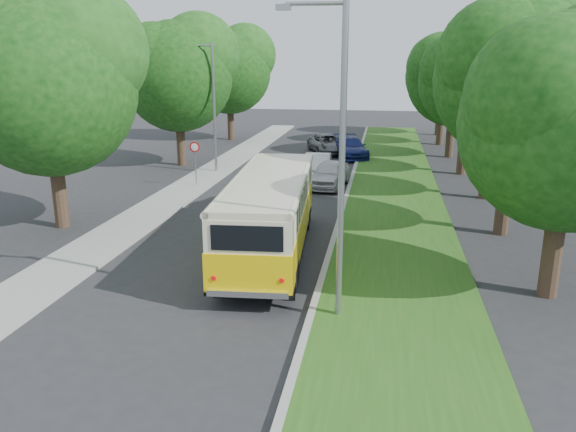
% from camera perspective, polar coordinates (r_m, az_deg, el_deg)
% --- Properties ---
extents(ground, '(120.00, 120.00, 0.00)m').
position_cam_1_polar(ground, '(18.21, -7.91, -5.82)').
color(ground, '#28282A').
rests_on(ground, ground).
extents(curb, '(0.20, 70.00, 0.15)m').
position_cam_1_polar(curb, '(22.17, 4.91, -1.56)').
color(curb, gray).
rests_on(curb, ground).
extents(grass_verge, '(4.50, 70.00, 0.13)m').
position_cam_1_polar(grass_verge, '(22.12, 10.99, -1.87)').
color(grass_verge, '#245516').
rests_on(grass_verge, ground).
extents(sidewalk, '(2.20, 70.00, 0.12)m').
position_cam_1_polar(sidewalk, '(24.30, -15.23, -0.55)').
color(sidewalk, gray).
rests_on(sidewalk, ground).
extents(treeline, '(24.27, 41.91, 9.46)m').
position_cam_1_polar(treeline, '(34.18, 6.32, 14.43)').
color(treeline, '#332319').
rests_on(treeline, ground).
extents(lamppost_near, '(1.71, 0.16, 8.00)m').
position_cam_1_polar(lamppost_near, '(13.84, 5.13, 6.23)').
color(lamppost_near, gray).
rests_on(lamppost_near, ground).
extents(lamppost_far, '(1.71, 0.16, 7.50)m').
position_cam_1_polar(lamppost_far, '(33.72, -7.70, 11.29)').
color(lamppost_far, gray).
rests_on(lamppost_far, ground).
extents(warning_sign, '(0.56, 0.10, 2.50)m').
position_cam_1_polar(warning_sign, '(30.15, -9.43, 6.10)').
color(warning_sign, gray).
rests_on(warning_sign, ground).
extents(vintage_bus, '(3.20, 9.80, 2.86)m').
position_cam_1_polar(vintage_bus, '(19.26, -1.84, 0.03)').
color(vintage_bus, yellow).
rests_on(vintage_bus, ground).
extents(car_silver, '(2.20, 4.30, 1.40)m').
position_cam_1_polar(car_silver, '(30.05, 4.24, 4.28)').
color(car_silver, silver).
rests_on(car_silver, ground).
extents(car_white, '(1.69, 4.23, 1.37)m').
position_cam_1_polar(car_white, '(32.24, 3.00, 5.05)').
color(car_white, silver).
rests_on(car_white, ground).
extents(car_blue, '(3.14, 5.19, 1.41)m').
position_cam_1_polar(car_blue, '(39.29, 6.31, 6.94)').
color(car_blue, navy).
rests_on(car_blue, ground).
extents(car_grey, '(3.75, 5.26, 1.33)m').
position_cam_1_polar(car_grey, '(41.10, 4.09, 7.32)').
color(car_grey, '#575B5F').
rests_on(car_grey, ground).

